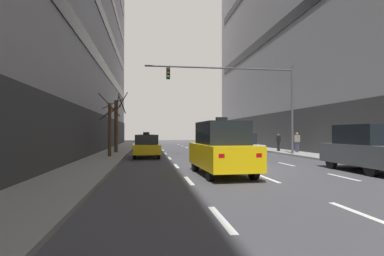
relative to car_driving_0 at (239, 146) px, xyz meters
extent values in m
plane|color=#424247|center=(-1.51, -5.75, -0.85)|extent=(120.00, 120.00, 0.00)
cube|color=gray|center=(-9.01, -5.75, -0.78)|extent=(2.60, 80.00, 0.14)
cube|color=gray|center=(6.00, -5.75, -0.78)|extent=(2.60, 80.00, 0.14)
cube|color=silver|center=(-4.61, -13.75, -0.84)|extent=(0.16, 2.00, 0.01)
cube|color=silver|center=(-4.61, -8.75, -0.84)|extent=(0.16, 2.00, 0.01)
cube|color=silver|center=(-4.61, -3.75, -0.84)|extent=(0.16, 2.00, 0.01)
cube|color=silver|center=(-4.61, 1.25, -0.84)|extent=(0.16, 2.00, 0.01)
cube|color=silver|center=(-4.61, 6.25, -0.84)|extent=(0.16, 2.00, 0.01)
cube|color=silver|center=(-4.61, 11.25, -0.84)|extent=(0.16, 2.00, 0.01)
cube|color=silver|center=(-4.61, 16.25, -0.84)|extent=(0.16, 2.00, 0.01)
cube|color=silver|center=(-4.61, 21.25, -0.84)|extent=(0.16, 2.00, 0.01)
cube|color=silver|center=(-4.61, 26.25, -0.84)|extent=(0.16, 2.00, 0.01)
cube|color=silver|center=(-1.51, -13.75, -0.84)|extent=(0.16, 2.00, 0.01)
cube|color=silver|center=(-1.51, -8.75, -0.84)|extent=(0.16, 2.00, 0.01)
cube|color=silver|center=(-1.51, -3.75, -0.84)|extent=(0.16, 2.00, 0.01)
cube|color=silver|center=(-1.51, 1.25, -0.84)|extent=(0.16, 2.00, 0.01)
cube|color=silver|center=(-1.51, 6.25, -0.84)|extent=(0.16, 2.00, 0.01)
cube|color=silver|center=(-1.51, 11.25, -0.84)|extent=(0.16, 2.00, 0.01)
cube|color=silver|center=(-1.51, 16.25, -0.84)|extent=(0.16, 2.00, 0.01)
cube|color=silver|center=(-1.51, 21.25, -0.84)|extent=(0.16, 2.00, 0.01)
cube|color=silver|center=(-1.51, 26.25, -0.84)|extent=(0.16, 2.00, 0.01)
cube|color=silver|center=(1.60, -8.75, -0.84)|extent=(0.16, 2.00, 0.01)
cube|color=silver|center=(1.60, -3.75, -0.84)|extent=(0.16, 2.00, 0.01)
cube|color=silver|center=(1.60, 1.25, -0.84)|extent=(0.16, 2.00, 0.01)
cube|color=silver|center=(1.60, 6.25, -0.84)|extent=(0.16, 2.00, 0.01)
cube|color=silver|center=(1.60, 11.25, -0.84)|extent=(0.16, 2.00, 0.01)
cube|color=silver|center=(1.60, 16.25, -0.84)|extent=(0.16, 2.00, 0.01)
cube|color=silver|center=(1.60, 21.25, -0.84)|extent=(0.16, 2.00, 0.01)
cube|color=silver|center=(1.60, 26.25, -0.84)|extent=(0.16, 2.00, 0.01)
cylinder|color=black|center=(-0.87, 1.44, -0.50)|extent=(0.25, 0.69, 0.69)
cylinder|color=black|center=(0.80, 1.49, -0.50)|extent=(0.25, 0.69, 0.69)
cylinder|color=black|center=(-0.80, -1.37, -0.50)|extent=(0.25, 0.69, 0.69)
cylinder|color=black|center=(0.87, -1.33, -0.50)|extent=(0.25, 0.69, 0.69)
cube|color=white|center=(0.00, 0.06, -0.17)|extent=(2.04, 4.64, 0.67)
cube|color=black|center=(0.00, -0.15, 0.52)|extent=(1.72, 2.02, 0.71)
cube|color=white|center=(-0.73, 2.29, -0.05)|extent=(0.21, 0.09, 0.15)
cube|color=red|center=(-0.61, -2.22, -0.05)|extent=(0.21, 0.09, 0.15)
cube|color=white|center=(0.61, 2.33, -0.05)|extent=(0.21, 0.09, 0.15)
cube|color=red|center=(0.73, -2.18, -0.05)|extent=(0.21, 0.09, 0.15)
cylinder|color=black|center=(-0.66, 8.52, -0.52)|extent=(0.24, 0.66, 0.66)
cylinder|color=black|center=(0.93, 8.48, -0.52)|extent=(0.24, 0.66, 0.66)
cylinder|color=black|center=(-0.74, 5.84, -0.52)|extent=(0.24, 0.66, 0.66)
cylinder|color=black|center=(0.85, 5.79, -0.52)|extent=(0.24, 0.66, 0.66)
cube|color=navy|center=(0.09, 7.16, -0.20)|extent=(1.95, 4.43, 0.64)
cube|color=black|center=(0.09, 6.96, 0.46)|extent=(1.64, 1.93, 0.68)
cube|color=white|center=(-0.49, 9.33, -0.09)|extent=(0.20, 0.08, 0.14)
cube|color=red|center=(-0.60, 5.03, -0.09)|extent=(0.20, 0.08, 0.14)
cube|color=white|center=(0.79, 9.29, -0.09)|extent=(0.20, 0.08, 0.14)
cube|color=red|center=(0.68, 4.99, -0.09)|extent=(0.20, 0.08, 0.14)
cylinder|color=black|center=(-3.96, -6.12, -0.50)|extent=(0.26, 0.70, 0.69)
cylinder|color=black|center=(-2.29, -6.04, -0.50)|extent=(0.26, 0.70, 0.69)
cylinder|color=black|center=(-3.83, -8.94, -0.50)|extent=(0.26, 0.70, 0.69)
cylinder|color=black|center=(-2.16, -8.87, -0.50)|extent=(0.26, 0.70, 0.69)
cube|color=yellow|center=(-3.06, -7.49, -0.03)|extent=(2.13, 4.69, 0.94)
cube|color=black|center=(-3.06, -7.49, 0.91)|extent=(1.79, 2.79, 0.94)
cube|color=white|center=(-3.83, -5.26, 0.13)|extent=(0.21, 0.09, 0.15)
cube|color=red|center=(-3.63, -9.78, 0.13)|extent=(0.21, 0.09, 0.15)
cube|color=white|center=(-2.49, -5.20, 0.13)|extent=(0.21, 0.09, 0.15)
cube|color=red|center=(-2.29, -9.72, 0.13)|extent=(0.21, 0.09, 0.15)
cube|color=black|center=(-3.06, -7.49, 1.48)|extent=(0.47, 0.23, 0.19)
cylinder|color=black|center=(-7.09, 3.32, -0.52)|extent=(0.24, 0.66, 0.65)
cylinder|color=black|center=(-5.50, 3.38, -0.52)|extent=(0.24, 0.66, 0.65)
cylinder|color=black|center=(-6.98, 0.65, -0.52)|extent=(0.24, 0.66, 0.65)
cylinder|color=black|center=(-5.40, 0.71, -0.52)|extent=(0.24, 0.66, 0.65)
cube|color=yellow|center=(-6.24, 2.02, -0.20)|extent=(1.99, 4.43, 0.63)
cube|color=black|center=(-6.23, 1.82, 0.45)|extent=(1.66, 1.94, 0.67)
cube|color=white|center=(-6.96, 4.13, -0.09)|extent=(0.20, 0.09, 0.14)
cube|color=red|center=(-6.80, -0.15, -0.09)|extent=(0.20, 0.09, 0.14)
cube|color=white|center=(-5.69, 4.18, -0.09)|extent=(0.20, 0.09, 0.14)
cube|color=red|center=(-5.52, -0.10, -0.09)|extent=(0.20, 0.09, 0.14)
cube|color=black|center=(-6.23, 1.82, 0.88)|extent=(0.44, 0.21, 0.18)
cylinder|color=black|center=(-7.03, 14.30, -0.53)|extent=(0.24, 0.65, 0.64)
cylinder|color=black|center=(-5.48, 14.24, -0.53)|extent=(0.24, 0.65, 0.64)
cylinder|color=black|center=(-7.13, 11.69, -0.53)|extent=(0.24, 0.65, 0.64)
cylinder|color=black|center=(-5.58, 11.63, -0.53)|extent=(0.24, 0.65, 0.64)
cube|color=yellow|center=(-6.31, 12.96, -0.22)|extent=(1.95, 4.33, 0.62)
cube|color=black|center=(-6.31, 12.77, 0.42)|extent=(1.62, 1.90, 0.66)
cube|color=white|center=(-6.85, 15.08, -0.11)|extent=(0.20, 0.09, 0.14)
cube|color=red|center=(-7.01, 10.90, -0.11)|extent=(0.20, 0.09, 0.14)
cube|color=white|center=(-5.60, 15.03, -0.11)|extent=(0.20, 0.09, 0.14)
cube|color=red|center=(-5.77, 10.85, -0.11)|extent=(0.20, 0.09, 0.14)
cube|color=black|center=(-6.31, 12.77, 0.84)|extent=(0.43, 0.21, 0.17)
cylinder|color=black|center=(2.85, -6.04, -0.52)|extent=(0.23, 0.67, 0.66)
cylinder|color=black|center=(4.47, -6.05, -0.52)|extent=(0.23, 0.67, 0.66)
cylinder|color=black|center=(2.84, -8.76, -0.52)|extent=(0.23, 0.67, 0.66)
cube|color=#474C51|center=(3.65, -7.40, -0.06)|extent=(1.88, 4.44, 0.91)
cube|color=black|center=(3.65, -7.40, 0.84)|extent=(1.63, 2.63, 0.91)
cube|color=white|center=(3.02, -5.22, 0.10)|extent=(0.20, 0.08, 0.14)
cube|color=white|center=(4.31, -5.23, 0.10)|extent=(0.20, 0.08, 0.14)
cylinder|color=#4C4C51|center=(5.10, 2.51, 2.79)|extent=(0.18, 0.18, 6.99)
cylinder|color=#4C4C51|center=(-0.63, 2.51, 5.84)|extent=(11.46, 0.12, 0.12)
cube|color=black|center=(-4.64, 2.51, 5.32)|extent=(0.28, 0.24, 0.84)
sphere|color=#4B0704|center=(-4.64, 2.37, 5.58)|extent=(0.17, 0.17, 0.17)
sphere|color=#523505|center=(-4.64, 2.37, 5.32)|extent=(0.17, 0.17, 0.17)
sphere|color=green|center=(-4.64, 2.37, 5.06)|extent=(0.17, 0.17, 0.17)
cylinder|color=#4C3823|center=(-8.76, 1.81, 1.14)|extent=(0.23, 0.23, 3.69)
cylinder|color=#42301E|center=(-8.91, 2.28, 2.38)|extent=(1.01, 0.38, 0.89)
cylinder|color=#42301E|center=(-8.70, 1.11, 2.81)|extent=(1.44, 0.18, 1.56)
cylinder|color=#42301E|center=(-7.89, 1.65, 2.86)|extent=(0.38, 1.78, 1.09)
cylinder|color=#42301E|center=(-8.28, 1.99, 2.90)|extent=(0.45, 1.03, 1.49)
cylinder|color=#42301E|center=(-8.82, 2.58, 2.36)|extent=(1.59, 0.20, 1.12)
cylinder|color=#4C3823|center=(-8.76, 6.08, 1.46)|extent=(0.31, 0.31, 4.34)
cylinder|color=#42301E|center=(-9.11, 6.94, 3.44)|extent=(1.78, 0.79, 1.02)
cylinder|color=#42301E|center=(-9.06, 6.41, 2.83)|extent=(0.75, 0.69, 1.25)
cylinder|color=#42301E|center=(-8.29, 6.55, 3.63)|extent=(1.02, 1.02, 1.44)
cylinder|color=black|center=(5.48, 6.06, -0.32)|extent=(0.13, 0.13, 0.78)
cylinder|color=black|center=(5.54, 5.90, -0.32)|extent=(0.13, 0.13, 0.78)
cube|color=black|center=(5.51, 5.98, 0.35)|extent=(0.31, 0.39, 0.55)
sphere|color=brown|center=(5.51, 5.98, 0.73)|extent=(0.20, 0.20, 0.20)
cylinder|color=black|center=(5.44, 6.18, 0.38)|extent=(0.09, 0.09, 0.50)
cylinder|color=black|center=(5.59, 5.77, 0.38)|extent=(0.09, 0.09, 0.50)
cylinder|color=#383D59|center=(6.33, 3.98, -0.29)|extent=(0.13, 0.13, 0.84)
cylinder|color=#383D59|center=(6.25, 4.12, -0.29)|extent=(0.13, 0.13, 0.84)
cube|color=gray|center=(6.29, 4.05, 0.43)|extent=(0.34, 0.39, 0.59)
sphere|color=#9E704C|center=(6.29, 4.05, 0.83)|extent=(0.22, 0.22, 0.22)
cylinder|color=gray|center=(6.40, 3.86, 0.46)|extent=(0.09, 0.09, 0.54)
cylinder|color=gray|center=(6.18, 4.24, 0.46)|extent=(0.09, 0.09, 0.54)
camera|label=1|loc=(-6.10, -19.84, 0.92)|focal=28.33mm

